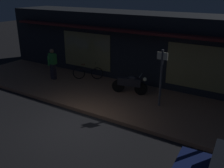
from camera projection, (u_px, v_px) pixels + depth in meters
name	position (u px, v px, depth m)	size (l,w,h in m)	color
ground_plane	(74.00, 126.00, 9.46)	(60.00, 60.00, 0.00)	black
sidewalk_slab	(116.00, 97.00, 11.81)	(18.00, 4.00, 0.15)	#8C6047
storefront_building	(149.00, 47.00, 13.89)	(18.00, 3.30, 3.60)	black
motorcycle	(130.00, 83.00, 11.89)	(1.68, 0.65, 0.97)	black
bicycle_parked	(88.00, 73.00, 13.87)	(1.45, 0.87, 0.91)	black
person_photographer	(53.00, 63.00, 13.69)	(0.40, 0.62, 1.67)	#28232D
sign_post	(161.00, 75.00, 10.34)	(0.44, 0.09, 2.40)	#47474C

